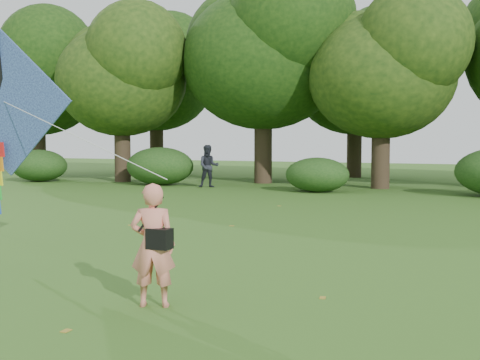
% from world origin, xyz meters
% --- Properties ---
extents(ground, '(100.00, 100.00, 0.00)m').
position_xyz_m(ground, '(0.00, 0.00, 0.00)').
color(ground, '#265114').
rests_on(ground, ground).
extents(man_kite_flyer, '(0.68, 0.57, 1.59)m').
position_xyz_m(man_kite_flyer, '(-0.85, -0.21, 0.79)').
color(man_kite_flyer, '#E3806B').
rests_on(man_kite_flyer, ground).
extents(bystander_left, '(1.16, 1.08, 1.92)m').
position_xyz_m(bystander_left, '(-9.19, 17.41, 0.96)').
color(bystander_left, '#22242E').
rests_on(bystander_left, ground).
extents(crossbody_bag, '(0.43, 0.20, 0.67)m').
position_xyz_m(crossbody_bag, '(-0.74, -0.24, 0.90)').
color(crossbody_bag, black).
rests_on(crossbody_bag, ground).
extents(flying_kite, '(5.68, 1.95, 3.36)m').
position_xyz_m(flying_kite, '(-4.95, 1.35, 2.78)').
color(flying_kite, '#2839AE').
rests_on(flying_kite, ground).
extents(tree_line, '(54.70, 15.30, 9.48)m').
position_xyz_m(tree_line, '(1.67, 22.88, 5.60)').
color(tree_line, '#3A2D1E').
rests_on(tree_line, ground).
extents(shrub_band, '(39.15, 3.22, 1.88)m').
position_xyz_m(shrub_band, '(-0.72, 17.60, 0.86)').
color(shrub_band, '#264919').
rests_on(shrub_band, ground).
extents(fallen_leaves, '(11.39, 15.59, 0.01)m').
position_xyz_m(fallen_leaves, '(1.28, 3.81, 0.01)').
color(fallen_leaves, olive).
rests_on(fallen_leaves, ground).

